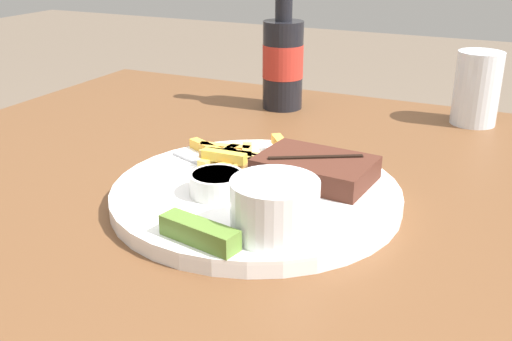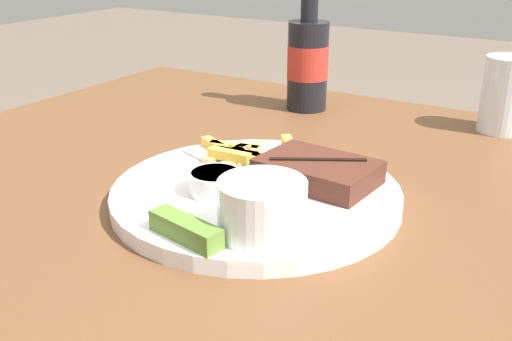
{
  "view_description": "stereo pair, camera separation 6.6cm",
  "coord_description": "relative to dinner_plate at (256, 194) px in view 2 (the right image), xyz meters",
  "views": [
    {
      "loc": [
        0.26,
        -0.55,
        1.07
      ],
      "look_at": [
        0.0,
        0.0,
        0.82
      ],
      "focal_mm": 42.0,
      "sensor_mm": 36.0,
      "label": 1
    },
    {
      "loc": [
        0.32,
        -0.52,
        1.07
      ],
      "look_at": [
        0.0,
        0.0,
        0.82
      ],
      "focal_mm": 42.0,
      "sensor_mm": 36.0,
      "label": 2
    }
  ],
  "objects": [
    {
      "name": "beer_bottle",
      "position": [
        -0.12,
        0.36,
        0.07
      ],
      "size": [
        0.07,
        0.07,
        0.24
      ],
      "color": "black",
      "rests_on": "dining_table"
    },
    {
      "name": "fries_pile",
      "position": [
        -0.06,
        0.06,
        0.02
      ],
      "size": [
        0.14,
        0.11,
        0.02
      ],
      "color": "gold",
      "rests_on": "dinner_plate"
    },
    {
      "name": "coleslaw_cup",
      "position": [
        0.06,
        -0.09,
        0.04
      ],
      "size": [
        0.08,
        0.08,
        0.05
      ],
      "color": "white",
      "rests_on": "dinner_plate"
    },
    {
      "name": "fork_utensil",
      "position": [
        -0.08,
        0.03,
        0.01
      ],
      "size": [
        0.13,
        0.06,
        0.0
      ],
      "rotation": [
        0.0,
        0.0,
        5.92
      ],
      "color": "#B7B7BC",
      "rests_on": "dinner_plate"
    },
    {
      "name": "knife_utensil",
      "position": [
        0.02,
        0.04,
        0.01
      ],
      "size": [
        0.06,
        0.16,
        0.01
      ],
      "rotation": [
        0.0,
        0.0,
        1.33
      ],
      "color": "#B7B7BC",
      "rests_on": "dinner_plate"
    },
    {
      "name": "pickle_spear",
      "position": [
        0.01,
        -0.14,
        0.02
      ],
      "size": [
        0.08,
        0.04,
        0.02
      ],
      "color": "#567A2D",
      "rests_on": "dinner_plate"
    },
    {
      "name": "steak_portion",
      "position": [
        0.05,
        0.05,
        0.02
      ],
      "size": [
        0.13,
        0.1,
        0.03
      ],
      "color": "#472319",
      "rests_on": "dinner_plate"
    },
    {
      "name": "dipping_sauce_cup",
      "position": [
        -0.03,
        -0.03,
        0.02
      ],
      "size": [
        0.06,
        0.06,
        0.02
      ],
      "color": "silver",
      "rests_on": "dinner_plate"
    },
    {
      "name": "dinner_plate",
      "position": [
        0.0,
        0.0,
        0.0
      ],
      "size": [
        0.32,
        0.32,
        0.02
      ],
      "color": "white",
      "rests_on": "dining_table"
    },
    {
      "name": "dining_table",
      "position": [
        0.0,
        0.0,
        -0.11
      ],
      "size": [
        1.1,
        0.99,
        0.78
      ],
      "color": "brown",
      "rests_on": "ground_plane"
    },
    {
      "name": "drinking_glass",
      "position": [
        0.18,
        0.41,
        0.05
      ],
      "size": [
        0.07,
        0.07,
        0.11
      ],
      "color": "silver",
      "rests_on": "dining_table"
    }
  ]
}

